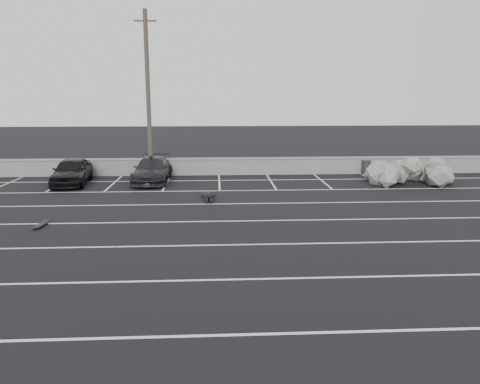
{
  "coord_description": "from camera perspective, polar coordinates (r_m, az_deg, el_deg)",
  "views": [
    {
      "loc": [
        0.8,
        -14.98,
        4.96
      ],
      "look_at": [
        1.79,
        3.88,
        1.0
      ],
      "focal_mm": 35.0,
      "sensor_mm": 36.0,
      "label": 1
    }
  ],
  "objects": [
    {
      "name": "utility_pole",
      "position": [
        28.45,
        -11.13,
        11.51
      ],
      "size": [
        1.29,
        0.26,
        9.69
      ],
      "color": "#4C4238",
      "rests_on": "ground"
    },
    {
      "name": "person",
      "position": [
        22.63,
        -3.88,
        -0.29
      ],
      "size": [
        1.04,
        2.22,
        0.43
      ],
      "primitive_type": null,
      "rotation": [
        0.0,
        0.0,
        0.05
      ],
      "color": "black",
      "rests_on": "ground"
    },
    {
      "name": "riprap_pile",
      "position": [
        27.75,
        19.95,
        1.87
      ],
      "size": [
        5.4,
        3.28,
        1.41
      ],
      "color": "#9A9890",
      "rests_on": "ground"
    },
    {
      "name": "stall_lines",
      "position": [
        20.03,
        -5.45,
        -2.54
      ],
      "size": [
        36.0,
        20.05,
        0.01
      ],
      "color": "silver",
      "rests_on": "ground"
    },
    {
      "name": "car_left",
      "position": [
        27.75,
        -19.82,
        2.41
      ],
      "size": [
        2.12,
        4.53,
        1.5
      ],
      "primitive_type": "imported",
      "rotation": [
        0.0,
        0.0,
        0.08
      ],
      "color": "black",
      "rests_on": "ground"
    },
    {
      "name": "ground",
      "position": [
        15.8,
        -5.8,
        -6.51
      ],
      "size": [
        120.0,
        120.0,
        0.0
      ],
      "primitive_type": "plane",
      "color": "black",
      "rests_on": "ground"
    },
    {
      "name": "seawall",
      "position": [
        29.33,
        -4.55,
        3.15
      ],
      "size": [
        50.0,
        0.45,
        1.06
      ],
      "color": "gray",
      "rests_on": "ground"
    },
    {
      "name": "trash_bin",
      "position": [
        30.44,
        15.11,
        2.91
      ],
      "size": [
        0.7,
        0.7,
        0.89
      ],
      "rotation": [
        0.0,
        0.0,
        -0.23
      ],
      "color": "#2A2A2D",
      "rests_on": "ground"
    },
    {
      "name": "car_right",
      "position": [
        27.37,
        -10.64,
        2.68
      ],
      "size": [
        1.98,
        4.82,
        1.39
      ],
      "primitive_type": "imported",
      "rotation": [
        0.0,
        0.0,
        -0.01
      ],
      "color": "black",
      "rests_on": "ground"
    },
    {
      "name": "skateboard",
      "position": [
        19.38,
        -23.13,
        -3.7
      ],
      "size": [
        0.31,
        0.91,
        0.11
      ],
      "rotation": [
        0.0,
        0.0,
        -0.09
      ],
      "color": "black",
      "rests_on": "ground"
    }
  ]
}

